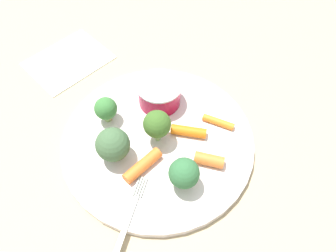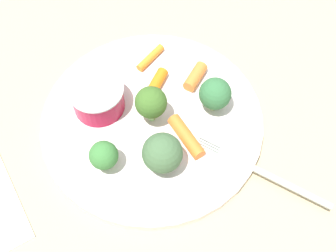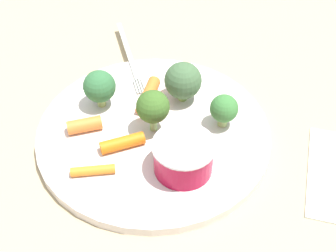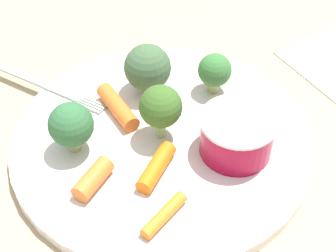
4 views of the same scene
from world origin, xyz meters
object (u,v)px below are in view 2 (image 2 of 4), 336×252
at_px(carrot_stick_1, 186,137).
at_px(carrot_stick_2, 195,76).
at_px(broccoli_floret_1, 104,156).
at_px(broccoli_floret_2, 158,154).
at_px(sauce_cup, 98,97).
at_px(carrot_stick_0, 150,58).
at_px(plate, 152,121).
at_px(carrot_stick_3, 155,86).
at_px(broccoli_floret_0, 151,105).
at_px(broccoli_floret_3, 215,95).
at_px(fork, 260,171).

bearing_deg(carrot_stick_1, carrot_stick_2, 158.99).
relative_size(broccoli_floret_1, broccoli_floret_2, 0.81).
distance_m(sauce_cup, carrot_stick_0, 0.10).
xyz_separation_m(plate, carrot_stick_3, (-0.04, 0.01, 0.01)).
distance_m(broccoli_floret_0, broccoli_floret_3, 0.08).
distance_m(broccoli_floret_3, carrot_stick_3, 0.08).
distance_m(broccoli_floret_2, carrot_stick_0, 0.16).
relative_size(sauce_cup, carrot_stick_2, 1.67).
xyz_separation_m(carrot_stick_0, fork, (0.19, 0.09, -0.00)).
bearing_deg(broccoli_floret_2, sauce_cup, -149.80).
xyz_separation_m(sauce_cup, carrot_stick_1, (0.07, 0.09, -0.01)).
bearing_deg(broccoli_floret_3, carrot_stick_1, -49.76).
bearing_deg(broccoli_floret_0, broccoli_floret_2, -3.99).
distance_m(broccoli_floret_1, carrot_stick_3, 0.12).
bearing_deg(carrot_stick_0, sauce_cup, -52.41).
relative_size(broccoli_floret_2, broccoli_floret_3, 1.07).
height_order(plate, carrot_stick_3, carrot_stick_3).
bearing_deg(broccoli_floret_3, broccoli_floret_0, -88.90).
bearing_deg(broccoli_floret_0, carrot_stick_0, 170.04).
bearing_deg(broccoli_floret_0, broccoli_floret_3, 91.10).
bearing_deg(carrot_stick_2, plate, -55.65).
height_order(plate, broccoli_floret_0, broccoli_floret_0).
xyz_separation_m(carrot_stick_2, fork, (0.14, 0.04, -0.01)).
relative_size(broccoli_floret_1, fork, 0.33).
bearing_deg(carrot_stick_1, broccoli_floret_2, -56.20).
height_order(plate, carrot_stick_1, carrot_stick_1).
distance_m(broccoli_floret_0, carrot_stick_0, 0.10).
relative_size(broccoli_floret_0, carrot_stick_1, 0.93).
bearing_deg(fork, plate, -132.20).
distance_m(carrot_stick_0, carrot_stick_3, 0.05).
bearing_deg(plate, broccoli_floret_1, -51.20).
relative_size(broccoli_floret_2, carrot_stick_1, 0.89).
bearing_deg(broccoli_floret_3, carrot_stick_0, -145.89).
height_order(carrot_stick_1, carrot_stick_3, carrot_stick_1).
distance_m(broccoli_floret_1, carrot_stick_1, 0.10).
xyz_separation_m(broccoli_floret_1, carrot_stick_0, (-0.14, 0.08, -0.02)).
height_order(plate, carrot_stick_0, carrot_stick_0).
distance_m(sauce_cup, broccoli_floret_1, 0.08).
distance_m(broccoli_floret_0, carrot_stick_1, 0.06).
bearing_deg(carrot_stick_3, broccoli_floret_3, 56.09).
xyz_separation_m(broccoli_floret_0, carrot_stick_1, (0.04, 0.03, -0.03)).
bearing_deg(carrot_stick_2, broccoli_floret_0, -54.31).
bearing_deg(fork, carrot_stick_2, -164.07).
bearing_deg(carrot_stick_0, carrot_stick_1, 8.06).
xyz_separation_m(sauce_cup, carrot_stick_2, (-0.01, 0.13, -0.01)).
xyz_separation_m(broccoli_floret_3, carrot_stick_3, (-0.04, -0.07, -0.02)).
relative_size(carrot_stick_1, carrot_stick_2, 1.49).
xyz_separation_m(broccoli_floret_2, broccoli_floret_3, (-0.06, 0.08, -0.00)).
xyz_separation_m(broccoli_floret_3, fork, (0.10, 0.03, -0.03)).
height_order(carrot_stick_2, fork, carrot_stick_2).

